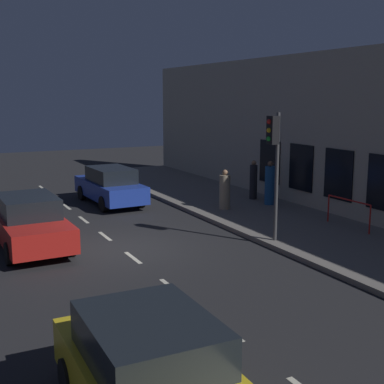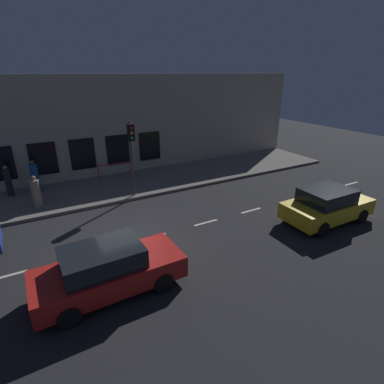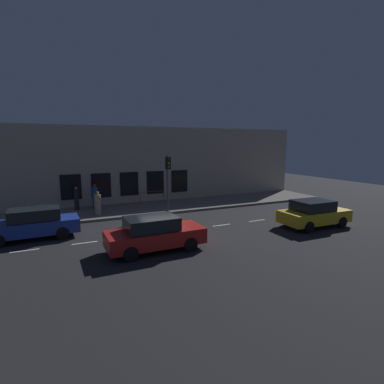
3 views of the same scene
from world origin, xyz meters
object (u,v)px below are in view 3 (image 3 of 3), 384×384
parked_car_0 (32,224)px  pedestrian_0 (98,204)px  traffic_light (168,171)px  parked_car_1 (154,234)px  pedestrian_1 (77,199)px  parked_car_2 (314,213)px  pedestrian_2 (95,197)px

parked_car_0 → pedestrian_0: (3.49, -3.67, 0.07)m
traffic_light → parked_car_1: bearing=155.0°
pedestrian_1 → parked_car_0: bearing=-53.5°
parked_car_0 → pedestrian_0: size_ratio=2.94×
traffic_light → parked_car_2: bearing=-135.4°
parked_car_2 → pedestrian_2: (9.88, 11.18, 0.18)m
pedestrian_1 → parked_car_2: bearing=21.8°
parked_car_2 → pedestrian_1: size_ratio=2.47×
pedestrian_2 → pedestrian_1: bearing=-163.3°
parked_car_1 → pedestrian_1: 10.22m
traffic_light → parked_car_2: traffic_light is taller
pedestrian_2 → pedestrian_0: bearing=-73.4°
parked_car_0 → pedestrian_1: size_ratio=2.74×
pedestrian_0 → pedestrian_2: bearing=127.8°
pedestrian_0 → traffic_light: bearing=27.4°
parked_car_1 → pedestrian_1: size_ratio=2.66×
parked_car_2 → pedestrian_0: (7.79, 11.27, 0.07)m
parked_car_2 → pedestrian_1: (9.93, 12.46, 0.14)m
parked_car_1 → parked_car_2: bearing=88.3°
pedestrian_1 → pedestrian_2: size_ratio=0.93×
parked_car_1 → pedestrian_2: pedestrian_2 is taller
parked_car_1 → parked_car_2: 9.76m
traffic_light → parked_car_0: traffic_light is taller
traffic_light → parked_car_0: 8.92m
parked_car_2 → pedestrian_0: bearing=-123.8°
pedestrian_0 → pedestrian_1: bearing=159.3°
parked_car_0 → parked_car_1: bearing=-131.4°
parked_car_1 → pedestrian_0: (7.72, 1.51, 0.06)m
pedestrian_0 → pedestrian_2: pedestrian_2 is taller
pedestrian_1 → pedestrian_2: 1.28m
pedestrian_0 → parked_car_0: bearing=-96.3°
parked_car_2 → pedestrian_0: pedestrian_0 is taller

